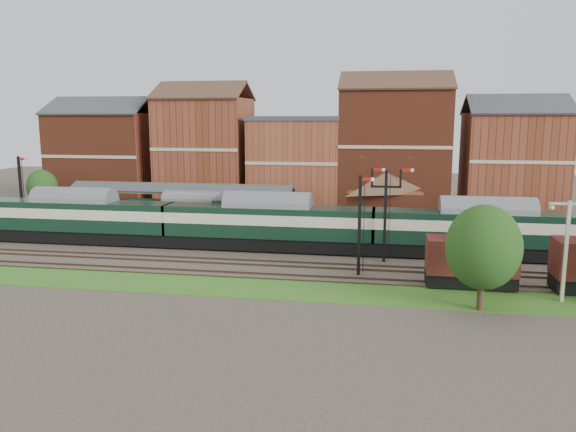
% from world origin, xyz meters
% --- Properties ---
extents(ground, '(160.00, 160.00, 0.00)m').
position_xyz_m(ground, '(0.00, 0.00, 0.00)').
color(ground, '#473D33').
rests_on(ground, ground).
extents(grass_back, '(90.00, 4.50, 0.06)m').
position_xyz_m(grass_back, '(0.00, 16.00, 0.03)').
color(grass_back, '#2D6619').
rests_on(grass_back, ground).
extents(grass_front, '(90.00, 5.00, 0.06)m').
position_xyz_m(grass_front, '(0.00, -12.00, 0.03)').
color(grass_front, '#2D6619').
rests_on(grass_front, ground).
extents(fence, '(90.00, 0.12, 1.50)m').
position_xyz_m(fence, '(0.00, 18.00, 0.75)').
color(fence, '#193823').
rests_on(fence, ground).
extents(platform, '(55.00, 3.40, 1.00)m').
position_xyz_m(platform, '(-5.00, 9.75, 0.50)').
color(platform, '#2D2D2D').
rests_on(platform, ground).
extents(signal_box, '(5.40, 5.40, 6.00)m').
position_xyz_m(signal_box, '(-3.00, 3.25, 3.19)').
color(signal_box, '#626E4E').
rests_on(signal_box, ground).
extents(brick_hut, '(3.20, 2.64, 2.94)m').
position_xyz_m(brick_hut, '(5.00, 3.25, 1.20)').
color(brick_hut, brown).
rests_on(brick_hut, ground).
extents(station_building, '(8.10, 8.10, 5.90)m').
position_xyz_m(station_building, '(12.00, 9.75, 3.96)').
color(station_building, brown).
rests_on(station_building, platform).
extents(canopy, '(26.00, 3.89, 4.08)m').
position_xyz_m(canopy, '(-11.00, 9.75, 4.58)').
color(canopy, '#525535').
rests_on(canopy, platform).
extents(semaphore_bracket, '(3.60, 0.25, 8.18)m').
position_xyz_m(semaphore_bracket, '(12.04, -2.50, 4.63)').
color(semaphore_bracket, black).
rests_on(semaphore_bracket, ground).
extents(semaphore_platform_end, '(1.23, 0.25, 8.00)m').
position_xyz_m(semaphore_platform_end, '(-29.98, 8.00, 4.16)').
color(semaphore_platform_end, black).
rests_on(semaphore_platform_end, ground).
extents(semaphore_siding, '(1.23, 0.25, 8.00)m').
position_xyz_m(semaphore_siding, '(10.02, -7.00, 4.16)').
color(semaphore_siding, black).
rests_on(semaphore_siding, ground).
extents(yard_lamp, '(2.60, 0.22, 7.00)m').
position_xyz_m(yard_lamp, '(24.00, -11.50, 3.99)').
color(yard_lamp, beige).
rests_on(yard_lamp, ground).
extents(town_backdrop, '(69.00, 10.00, 16.00)m').
position_xyz_m(town_backdrop, '(-0.18, 25.00, 7.00)').
color(town_backdrop, brown).
rests_on(town_backdrop, ground).
extents(dmu_train, '(59.05, 3.10, 4.54)m').
position_xyz_m(dmu_train, '(1.15, 0.00, 2.64)').
color(dmu_train, black).
rests_on(dmu_train, ground).
extents(platform_railcar, '(16.33, 2.58, 3.76)m').
position_xyz_m(platform_railcar, '(-8.25, 6.50, 2.21)').
color(platform_railcar, black).
rests_on(platform_railcar, ground).
extents(goods_van_a, '(6.43, 2.79, 3.90)m').
position_xyz_m(goods_van_a, '(18.31, -9.00, 2.21)').
color(goods_van_a, black).
rests_on(goods_van_a, ground).
extents(tree_far, '(4.79, 4.79, 6.99)m').
position_xyz_m(tree_far, '(18.22, -14.19, 4.22)').
color(tree_far, '#382619').
rests_on(tree_far, ground).
extents(tree_back, '(3.91, 3.91, 5.71)m').
position_xyz_m(tree_back, '(-32.25, 15.56, 3.45)').
color(tree_back, '#382619').
rests_on(tree_back, ground).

